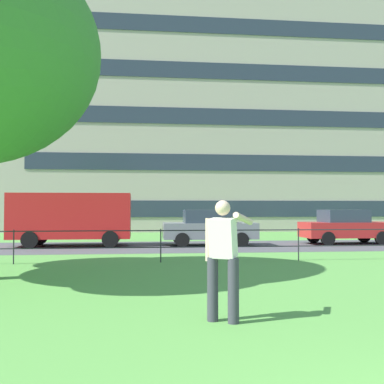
{
  "coord_description": "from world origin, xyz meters",
  "views": [
    {
      "loc": [
        -2.78,
        -2.14,
        1.63
      ],
      "look_at": [
        -1.6,
        8.37,
        1.98
      ],
      "focal_mm": 44.6,
      "sensor_mm": 36.0,
      "label": 1
    }
  ],
  "objects_px": {
    "car_red_far_left": "(346,227)",
    "apartment_building_background": "(209,108)",
    "car_grey_right": "(209,227)",
    "person_thrower": "(223,256)",
    "panel_van_far_right": "(72,216)"
  },
  "relations": [
    {
      "from": "car_grey_right",
      "to": "apartment_building_background",
      "type": "bearing_deg",
      "value": 81.41
    },
    {
      "from": "person_thrower",
      "to": "panel_van_far_right",
      "type": "bearing_deg",
      "value": 106.12
    },
    {
      "from": "car_red_far_left",
      "to": "panel_van_far_right",
      "type": "bearing_deg",
      "value": 179.29
    },
    {
      "from": "person_thrower",
      "to": "car_grey_right",
      "type": "relative_size",
      "value": 0.43
    },
    {
      "from": "panel_van_far_right",
      "to": "apartment_building_background",
      "type": "relative_size",
      "value": 0.16
    },
    {
      "from": "car_red_far_left",
      "to": "apartment_building_background",
      "type": "xyz_separation_m",
      "value": [
        -3.74,
        16.64,
        8.75
      ]
    },
    {
      "from": "person_thrower",
      "to": "apartment_building_background",
      "type": "relative_size",
      "value": 0.06
    },
    {
      "from": "panel_van_far_right",
      "to": "apartment_building_background",
      "type": "height_order",
      "value": "apartment_building_background"
    },
    {
      "from": "car_grey_right",
      "to": "apartment_building_background",
      "type": "distance_m",
      "value": 19.15
    },
    {
      "from": "car_grey_right",
      "to": "car_red_far_left",
      "type": "bearing_deg",
      "value": 1.86
    },
    {
      "from": "person_thrower",
      "to": "car_red_far_left",
      "type": "xyz_separation_m",
      "value": [
        8.08,
        13.83,
        -0.16
      ]
    },
    {
      "from": "car_grey_right",
      "to": "panel_van_far_right",
      "type": "bearing_deg",
      "value": 176.54
    },
    {
      "from": "apartment_building_background",
      "to": "car_grey_right",
      "type": "bearing_deg",
      "value": -98.59
    },
    {
      "from": "person_thrower",
      "to": "apartment_building_background",
      "type": "distance_m",
      "value": 31.96
    },
    {
      "from": "person_thrower",
      "to": "car_red_far_left",
      "type": "bearing_deg",
      "value": 59.71
    }
  ]
}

